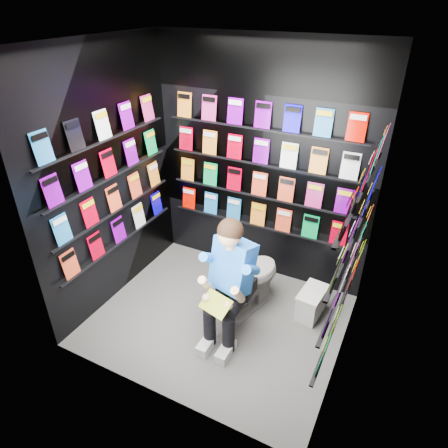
% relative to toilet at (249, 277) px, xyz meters
% --- Properties ---
extents(floor, '(2.40, 2.40, 0.00)m').
position_rel_toilet_xyz_m(floor, '(-0.18, -0.34, -0.37)').
color(floor, '#555553').
rests_on(floor, ground).
extents(ceiling, '(2.40, 2.40, 0.00)m').
position_rel_toilet_xyz_m(ceiling, '(-0.18, -0.34, 2.23)').
color(ceiling, white).
rests_on(ceiling, floor).
extents(wall_back, '(2.40, 0.04, 2.60)m').
position_rel_toilet_xyz_m(wall_back, '(-0.18, 0.66, 0.93)').
color(wall_back, black).
rests_on(wall_back, floor).
extents(wall_front, '(2.40, 0.04, 2.60)m').
position_rel_toilet_xyz_m(wall_front, '(-0.18, -1.34, 0.93)').
color(wall_front, black).
rests_on(wall_front, floor).
extents(wall_left, '(0.04, 2.00, 2.60)m').
position_rel_toilet_xyz_m(wall_left, '(-1.38, -0.34, 0.93)').
color(wall_left, black).
rests_on(wall_left, floor).
extents(wall_right, '(0.04, 2.00, 2.60)m').
position_rel_toilet_xyz_m(wall_right, '(1.02, -0.34, 0.93)').
color(wall_right, black).
rests_on(wall_right, floor).
extents(comics_back, '(2.10, 0.06, 1.37)m').
position_rel_toilet_xyz_m(comics_back, '(-0.18, 0.63, 0.94)').
color(comics_back, '#EC4B27').
rests_on(comics_back, wall_back).
extents(comics_left, '(0.06, 1.70, 1.37)m').
position_rel_toilet_xyz_m(comics_left, '(-1.35, -0.34, 0.94)').
color(comics_left, '#EC4B27').
rests_on(comics_left, wall_left).
extents(comics_right, '(0.06, 1.70, 1.37)m').
position_rel_toilet_xyz_m(comics_right, '(0.99, -0.34, 0.94)').
color(comics_right, '#EC4B27').
rests_on(comics_right, wall_right).
extents(toilet, '(0.60, 0.83, 0.73)m').
position_rel_toilet_xyz_m(toilet, '(0.00, 0.00, 0.00)').
color(toilet, white).
rests_on(toilet, floor).
extents(longbox, '(0.24, 0.39, 0.28)m').
position_rel_toilet_xyz_m(longbox, '(0.64, 0.15, -0.23)').
color(longbox, silver).
rests_on(longbox, floor).
extents(longbox_lid, '(0.26, 0.41, 0.03)m').
position_rel_toilet_xyz_m(longbox_lid, '(0.64, 0.15, -0.08)').
color(longbox_lid, silver).
rests_on(longbox_lid, longbox).
extents(reader, '(0.68, 0.85, 1.37)m').
position_rel_toilet_xyz_m(reader, '(0.00, -0.38, 0.39)').
color(reader, blue).
rests_on(reader, toilet).
extents(held_comic, '(0.31, 0.22, 0.12)m').
position_rel_toilet_xyz_m(held_comic, '(0.00, -0.73, 0.21)').
color(held_comic, green).
rests_on(held_comic, reader).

